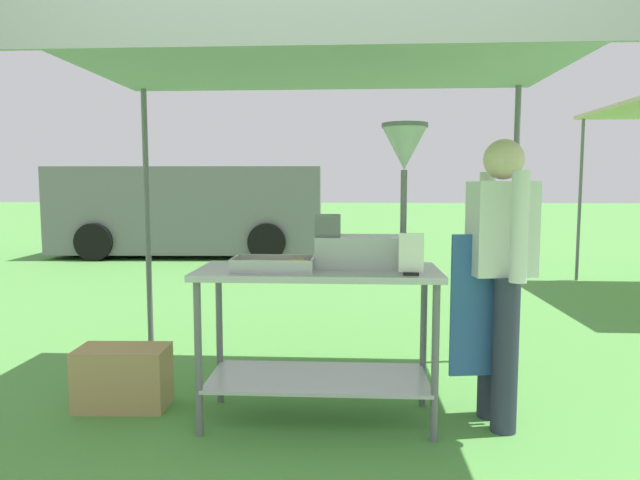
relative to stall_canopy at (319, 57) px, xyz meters
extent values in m
plane|color=#519342|center=(0.07, 4.95, -2.08)|extent=(70.00, 70.00, 0.00)
cylinder|color=slate|center=(-1.43, 1.13, -1.03)|extent=(0.04, 0.04, 2.10)
cylinder|color=slate|center=(1.43, 1.13, -1.03)|extent=(0.04, 0.04, 2.10)
cube|color=#939399|center=(0.00, 0.05, 0.05)|extent=(3.07, 2.35, 0.05)
cube|color=#939399|center=(0.00, -1.11, -0.08)|extent=(3.07, 0.02, 0.24)
cube|color=#B7B7BC|center=(0.00, -0.10, -1.21)|extent=(1.36, 0.59, 0.04)
cube|color=#B7B7BC|center=(0.00, -0.10, -1.83)|extent=(1.25, 0.54, 0.02)
cylinder|color=slate|center=(-0.63, -0.34, -1.65)|extent=(0.04, 0.04, 0.85)
cylinder|color=slate|center=(0.63, -0.34, -1.65)|extent=(0.04, 0.04, 0.85)
cylinder|color=slate|center=(-0.63, 0.15, -1.65)|extent=(0.04, 0.04, 0.85)
cylinder|color=slate|center=(0.63, 0.15, -1.65)|extent=(0.04, 0.04, 0.85)
cube|color=#B7B7BC|center=(-0.24, -0.17, -1.18)|extent=(0.45, 0.27, 0.01)
cube|color=#B7B7BC|center=(-0.24, -0.30, -1.15)|extent=(0.45, 0.01, 0.06)
cube|color=#B7B7BC|center=(-0.24, -0.04, -1.15)|extent=(0.45, 0.01, 0.06)
cube|color=#B7B7BC|center=(-0.46, -0.17, -1.15)|extent=(0.01, 0.27, 0.06)
cube|color=#B7B7BC|center=(-0.02, -0.17, -1.15)|extent=(0.01, 0.27, 0.06)
torus|color=gold|center=(-0.31, -0.17, -1.16)|extent=(0.09, 0.09, 0.03)
torus|color=gold|center=(-0.28, -0.24, -1.16)|extent=(0.11, 0.11, 0.03)
torus|color=gold|center=(-0.13, -0.18, -1.16)|extent=(0.09, 0.09, 0.03)
torus|color=gold|center=(-0.15, -0.10, -1.16)|extent=(0.11, 0.11, 0.03)
torus|color=gold|center=(-0.17, -0.25, -1.16)|extent=(0.09, 0.09, 0.03)
torus|color=gold|center=(-0.39, -0.24, -1.16)|extent=(0.12, 0.12, 0.03)
torus|color=gold|center=(-0.28, -0.09, -1.16)|extent=(0.11, 0.11, 0.03)
torus|color=gold|center=(-0.41, -0.13, -1.16)|extent=(0.12, 0.12, 0.03)
torus|color=gold|center=(-0.10, -0.15, -1.14)|extent=(0.12, 0.12, 0.03)
cube|color=#B7B7BC|center=(0.26, -0.02, -1.10)|extent=(0.56, 0.28, 0.18)
cube|color=slate|center=(0.05, -0.02, -0.95)|extent=(0.14, 0.22, 0.12)
cylinder|color=slate|center=(0.48, -0.02, -0.82)|extent=(0.04, 0.04, 0.38)
cone|color=#B7B7BC|center=(0.48, -0.02, -0.51)|extent=(0.25, 0.25, 0.24)
cylinder|color=slate|center=(0.48, -0.02, -0.38)|extent=(0.26, 0.26, 0.02)
cube|color=black|center=(0.50, -0.30, -1.18)|extent=(0.08, 0.05, 0.02)
cube|color=white|center=(0.50, -0.30, -1.07)|extent=(0.13, 0.02, 0.21)
cylinder|color=#2D3347|center=(1.03, -0.19, -1.65)|extent=(0.14, 0.14, 0.86)
cylinder|color=#2D3347|center=(1.00, 0.01, -1.65)|extent=(0.14, 0.14, 0.86)
cube|color=silver|center=(1.02, -0.09, -0.96)|extent=(0.37, 0.27, 0.52)
cube|color=#335BA3|center=(0.90, -0.11, -1.39)|extent=(0.32, 0.07, 0.80)
cylinder|color=silver|center=(1.05, -0.31, -0.93)|extent=(0.10, 0.10, 0.58)
cylinder|color=silver|center=(0.99, 0.13, -0.93)|extent=(0.10, 0.10, 0.58)
sphere|color=beige|center=(1.02, -0.09, -0.58)|extent=(0.22, 0.22, 0.22)
cube|color=tan|center=(-1.20, 0.02, -1.89)|extent=(0.55, 0.32, 0.37)
cube|color=slate|center=(-2.92, 7.57, -1.19)|extent=(5.09, 2.12, 1.60)
cube|color=#1E2833|center=(-0.97, 7.66, -0.79)|extent=(0.17, 1.62, 0.70)
cylinder|color=black|center=(-1.41, 8.57, -1.74)|extent=(0.69, 0.27, 0.68)
cylinder|color=black|center=(-1.33, 6.71, -1.74)|extent=(0.69, 0.27, 0.68)
cylinder|color=black|center=(-4.51, 8.44, -1.74)|extent=(0.69, 0.27, 0.68)
cylinder|color=black|center=(-4.43, 6.58, -1.74)|extent=(0.69, 0.27, 0.68)
cylinder|color=slate|center=(3.41, 4.90, -0.94)|extent=(0.04, 0.04, 2.28)
camera|label=1|loc=(0.19, -3.24, -0.72)|focal=31.54mm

